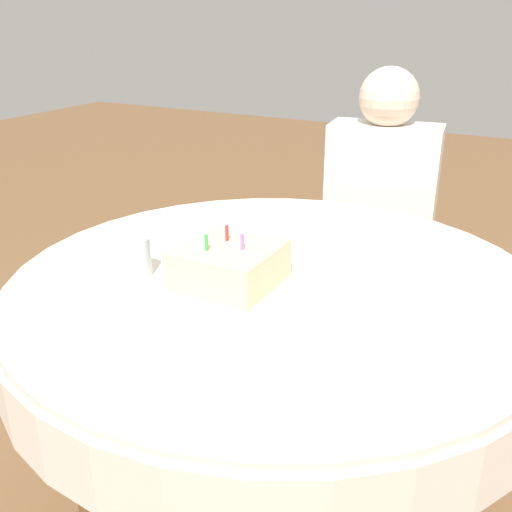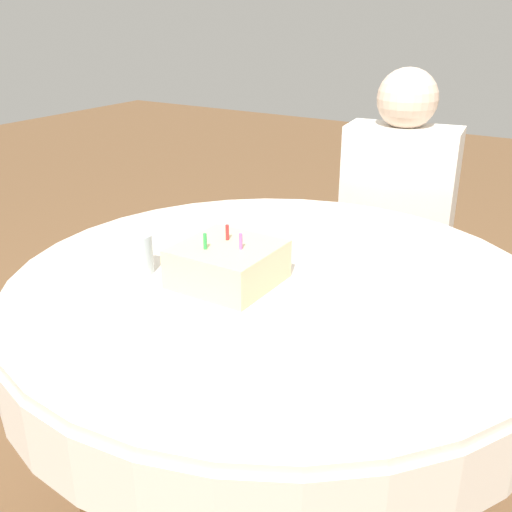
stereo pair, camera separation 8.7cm
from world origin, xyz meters
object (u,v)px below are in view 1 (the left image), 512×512
object	(u,v)px
chair	(378,257)
birthday_cake	(229,265)
person	(379,207)
drinking_glass	(138,257)

from	to	relation	value
chair	birthday_cake	xyz separation A→B (m)	(-0.05, -1.03, 0.35)
person	drinking_glass	xyz separation A→B (m)	(-0.27, -1.00, 0.13)
person	drinking_glass	world-z (taller)	person
person	birthday_cake	xyz separation A→B (m)	(-0.06, -0.94, 0.12)
drinking_glass	person	bearing A→B (deg)	75.09
birthday_cake	drinking_glass	xyz separation A→B (m)	(-0.20, -0.06, 0.00)
person	drinking_glass	bearing A→B (deg)	-113.16
chair	person	distance (m)	0.24
birthday_cake	drinking_glass	size ratio (longest dim) A/B	2.24
drinking_glass	chair	bearing A→B (deg)	76.88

